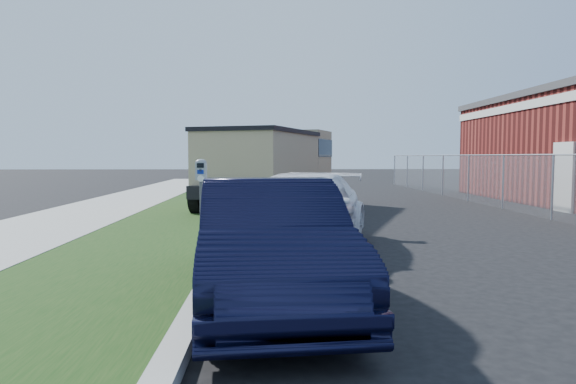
{
  "coord_description": "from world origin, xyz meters",
  "views": [
    {
      "loc": [
        -1.78,
        -9.82,
        1.76
      ],
      "look_at": [
        -1.4,
        1.0,
        1.0
      ],
      "focal_mm": 32.0,
      "sensor_mm": 36.0,
      "label": 1
    }
  ],
  "objects_px": {
    "dump_truck": "(273,164)",
    "navy_sedan": "(270,242)",
    "parking_meter": "(201,181)",
    "white_wagon": "(301,212)"
  },
  "relations": [
    {
      "from": "navy_sedan",
      "to": "dump_truck",
      "type": "xyz_separation_m",
      "value": [
        0.12,
        11.06,
        0.77
      ]
    },
    {
      "from": "parking_meter",
      "to": "dump_truck",
      "type": "height_order",
      "value": "dump_truck"
    },
    {
      "from": "white_wagon",
      "to": "navy_sedan",
      "type": "bearing_deg",
      "value": -82.7
    },
    {
      "from": "dump_truck",
      "to": "navy_sedan",
      "type": "bearing_deg",
      "value": -69.75
    },
    {
      "from": "white_wagon",
      "to": "parking_meter",
      "type": "bearing_deg",
      "value": -174.42
    },
    {
      "from": "white_wagon",
      "to": "dump_truck",
      "type": "distance_m",
      "value": 7.63
    },
    {
      "from": "dump_truck",
      "to": "parking_meter",
      "type": "bearing_deg",
      "value": -80.4
    },
    {
      "from": "parking_meter",
      "to": "navy_sedan",
      "type": "distance_m",
      "value": 4.11
    },
    {
      "from": "navy_sedan",
      "to": "dump_truck",
      "type": "bearing_deg",
      "value": 84.12
    },
    {
      "from": "parking_meter",
      "to": "navy_sedan",
      "type": "bearing_deg",
      "value": -68.59
    }
  ]
}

